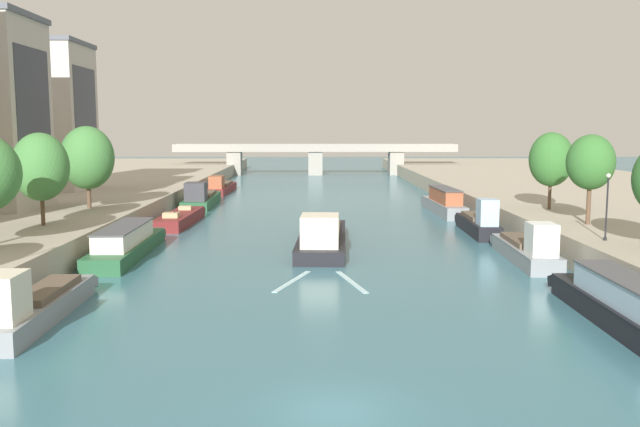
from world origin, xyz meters
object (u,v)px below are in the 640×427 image
Objects in this scene: moored_boat_left_near at (127,243)px; moored_boat_right_downstream at (617,303)px; moored_boat_left_upstream at (35,305)px; moored_boat_right_midway at (479,223)px; bridge_far at (315,156)px; tree_left_far at (87,158)px; moored_boat_left_downstream at (180,218)px; moored_boat_left_second at (201,198)px; tree_right_distant at (591,162)px; moored_boat_right_upstream at (444,203)px; moored_boat_left_far at (221,187)px; lamppost_right_bank at (607,204)px; tree_left_distant at (40,167)px; barge_midriver at (322,237)px; moored_boat_right_lone at (527,249)px; tree_right_past_mid at (551,159)px.

moored_boat_right_downstream reaches higher than moored_boat_left_near.
moored_boat_left_upstream reaches higher than moored_boat_right_downstream.
moored_boat_right_midway is at bearing 89.63° from moored_boat_right_downstream.
bridge_far reaches higher than moored_boat_left_upstream.
tree_left_far reaches higher than moored_boat_right_midway.
moored_boat_left_downstream is 15.48m from moored_boat_left_second.
tree_right_distant is at bearing -42.47° from moored_boat_left_second.
moored_boat_right_downstream is 27.66m from moored_boat_right_midway.
tree_right_distant is (6.15, -23.82, 5.62)m from moored_boat_right_upstream.
tree_left_far is at bearing 165.05° from tree_right_distant.
moored_boat_left_far is at bearing 112.62° from moored_boat_right_downstream.
moored_boat_left_second is 1.02× the size of moored_boat_left_far.
moored_boat_left_near is 3.49× the size of lamppost_right_bank.
tree_right_distant reaches higher than moored_boat_right_downstream.
moored_boat_right_upstream reaches higher than moored_boat_left_near.
moored_boat_left_second is at bearing 78.08° from tree_left_distant.
moored_boat_left_upstream is 0.79× the size of moored_boat_left_second.
tree_right_distant is at bearing 75.80° from lamppost_right_bank.
barge_midriver is 1.47× the size of moored_boat_right_lone.
moored_boat_right_downstream is 45.90m from tree_left_far.
barge_midriver is 15.35m from moored_boat_right_lone.
tree_left_distant reaches higher than moored_boat_left_second.
tree_left_far is at bearing -105.61° from bridge_far.
moored_boat_left_far is 52.17m from tree_right_past_mid.
barge_midriver reaches higher than moored_boat_left_second.
tree_left_far is at bearing 139.74° from moored_boat_right_downstream.
barge_midriver is 1.34× the size of moored_boat_right_downstream.
moored_boat_right_downstream is at bearing -56.19° from barge_midriver.
moored_boat_right_upstream is at bearing 90.09° from moored_boat_right_downstream.
moored_boat_right_downstream is (28.21, -17.49, 0.05)m from moored_boat_left_near.
moored_boat_right_upstream is 2.07× the size of tree_right_past_mid.
moored_boat_left_second is at bearing 89.62° from moored_boat_left_near.
bridge_far is at bearing 75.46° from moored_boat_left_second.
moored_boat_left_upstream is 0.92× the size of moored_boat_left_downstream.
moored_boat_left_downstream is 71.28m from bridge_far.
tree_right_past_mid is at bearing -32.24° from moored_boat_left_second.
tree_right_distant is 87.96m from bridge_far.
tree_right_distant reaches higher than moored_boat_right_upstream.
lamppost_right_bank reaches higher than moored_boat_right_lone.
bridge_far is at bearing 90.03° from barge_midriver.
moored_boat_left_upstream is at bearing -69.81° from tree_left_distant.
tree_left_distant is (-34.59, 18.48, 5.47)m from moored_boat_right_downstream.
barge_midriver is 15.66m from moored_boat_right_midway.
moored_boat_left_near is 37.55m from moored_boat_right_upstream.
lamppost_right_bank is at bearing -76.04° from moored_boat_right_midway.
bridge_far is (-14.31, 89.16, 2.94)m from moored_boat_right_lone.
tree_right_past_mid is (34.50, -21.76, 5.66)m from moored_boat_left_second.
tree_left_far is 1.10× the size of tree_right_distant.
moored_boat_left_near is at bearing -163.20° from tree_right_past_mid.
barge_midriver is at bearing 173.90° from tree_right_distant.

